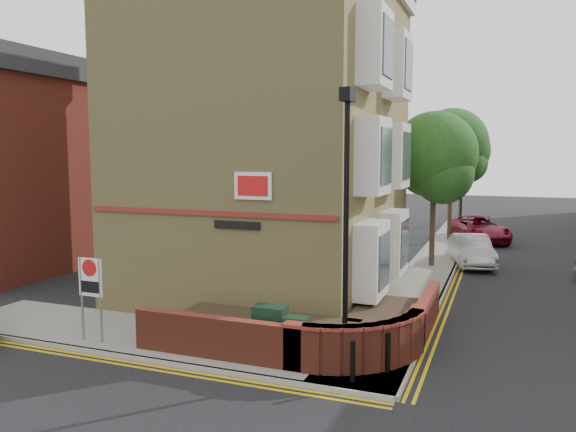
# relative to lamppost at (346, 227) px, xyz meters

# --- Properties ---
(ground) EXTENTS (120.00, 120.00, 0.00)m
(ground) POSITION_rel_lamppost_xyz_m (-1.60, -1.20, -3.34)
(ground) COLOR black
(ground) RESTS_ON ground
(pavement_corner) EXTENTS (13.00, 3.00, 0.12)m
(pavement_corner) POSITION_rel_lamppost_xyz_m (-5.10, 0.30, -3.28)
(pavement_corner) COLOR gray
(pavement_corner) RESTS_ON ground
(pavement_main) EXTENTS (2.00, 32.00, 0.12)m
(pavement_main) POSITION_rel_lamppost_xyz_m (0.40, 14.80, -3.28)
(pavement_main) COLOR gray
(pavement_main) RESTS_ON ground
(kerb_side) EXTENTS (13.00, 0.15, 0.12)m
(kerb_side) POSITION_rel_lamppost_xyz_m (-5.10, -1.20, -3.28)
(kerb_side) COLOR gray
(kerb_side) RESTS_ON ground
(kerb_main_near) EXTENTS (0.15, 32.00, 0.12)m
(kerb_main_near) POSITION_rel_lamppost_xyz_m (1.40, 14.80, -3.28)
(kerb_main_near) COLOR gray
(kerb_main_near) RESTS_ON ground
(yellow_lines_side) EXTENTS (13.00, 0.28, 0.01)m
(yellow_lines_side) POSITION_rel_lamppost_xyz_m (-5.10, -1.45, -3.34)
(yellow_lines_side) COLOR gold
(yellow_lines_side) RESTS_ON ground
(yellow_lines_main) EXTENTS (0.28, 32.00, 0.01)m
(yellow_lines_main) POSITION_rel_lamppost_xyz_m (1.65, 14.80, -3.34)
(yellow_lines_main) COLOR gold
(yellow_lines_main) RESTS_ON ground
(corner_building) EXTENTS (8.95, 10.40, 13.60)m
(corner_building) POSITION_rel_lamppost_xyz_m (-4.44, 6.80, 2.88)
(corner_building) COLOR tan
(corner_building) RESTS_ON ground
(garden_wall) EXTENTS (6.80, 6.00, 1.20)m
(garden_wall) POSITION_rel_lamppost_xyz_m (-1.60, 1.30, -3.34)
(garden_wall) COLOR maroon
(garden_wall) RESTS_ON ground
(lamppost) EXTENTS (0.25, 0.50, 6.30)m
(lamppost) POSITION_rel_lamppost_xyz_m (0.00, 0.00, 0.00)
(lamppost) COLOR black
(lamppost) RESTS_ON pavement_corner
(utility_cabinet_large) EXTENTS (0.80, 0.45, 1.20)m
(utility_cabinet_large) POSITION_rel_lamppost_xyz_m (-1.90, 0.10, -2.62)
(utility_cabinet_large) COLOR black
(utility_cabinet_large) RESTS_ON pavement_corner
(utility_cabinet_small) EXTENTS (0.55, 0.40, 1.10)m
(utility_cabinet_small) POSITION_rel_lamppost_xyz_m (-1.10, -0.20, -2.67)
(utility_cabinet_small) COLOR black
(utility_cabinet_small) RESTS_ON pavement_corner
(bollard_near) EXTENTS (0.11, 0.11, 0.90)m
(bollard_near) POSITION_rel_lamppost_xyz_m (0.40, -0.80, -2.77)
(bollard_near) COLOR black
(bollard_near) RESTS_ON pavement_corner
(bollard_far) EXTENTS (0.11, 0.11, 0.90)m
(bollard_far) POSITION_rel_lamppost_xyz_m (1.00, -0.00, -2.77)
(bollard_far) COLOR black
(bollard_far) RESTS_ON pavement_corner
(zone_sign) EXTENTS (0.72, 0.07, 2.20)m
(zone_sign) POSITION_rel_lamppost_xyz_m (-6.60, -0.70, -1.70)
(zone_sign) COLOR slate
(zone_sign) RESTS_ON pavement_corner
(side_building) EXTENTS (6.40, 10.40, 9.00)m
(side_building) POSITION_rel_lamppost_xyz_m (-16.60, 6.80, 1.20)
(side_building) COLOR maroon
(side_building) RESTS_ON ground
(tree_near) EXTENTS (3.64, 3.65, 6.70)m
(tree_near) POSITION_rel_lamppost_xyz_m (0.40, 12.85, 1.36)
(tree_near) COLOR #382B1E
(tree_near) RESTS_ON pavement_main
(tree_mid) EXTENTS (4.03, 4.03, 7.42)m
(tree_mid) POSITION_rel_lamppost_xyz_m (0.40, 20.85, 1.85)
(tree_mid) COLOR #382B1E
(tree_mid) RESTS_ON pavement_main
(tree_far) EXTENTS (3.81, 3.81, 7.00)m
(tree_far) POSITION_rel_lamppost_xyz_m (0.40, 28.85, 1.57)
(tree_far) COLOR #382B1E
(tree_far) RESTS_ON pavement_main
(traffic_light_assembly) EXTENTS (0.20, 0.16, 4.20)m
(traffic_light_assembly) POSITION_rel_lamppost_xyz_m (0.80, 23.80, -0.56)
(traffic_light_assembly) COLOR black
(traffic_light_assembly) RESTS_ON pavement_main
(silver_car_near) EXTENTS (2.42, 4.37, 1.36)m
(silver_car_near) POSITION_rel_lamppost_xyz_m (2.00, 14.01, -2.66)
(silver_car_near) COLOR #A8ACB0
(silver_car_near) RESTS_ON ground
(red_car_main) EXTENTS (4.05, 5.76, 1.46)m
(red_car_main) POSITION_rel_lamppost_xyz_m (2.00, 21.51, -2.61)
(red_car_main) COLOR maroon
(red_car_main) RESTS_ON ground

